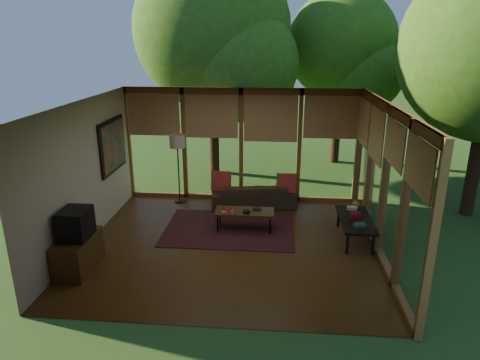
# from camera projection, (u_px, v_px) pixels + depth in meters

# --- Properties ---
(floor) EXTENTS (5.50, 5.50, 0.00)m
(floor) POSITION_uv_depth(u_px,v_px,m) (230.00, 244.00, 8.22)
(floor) COLOR brown
(floor) RESTS_ON ground
(ceiling) EXTENTS (5.50, 5.50, 0.00)m
(ceiling) POSITION_uv_depth(u_px,v_px,m) (229.00, 103.00, 7.37)
(ceiling) COLOR silver
(ceiling) RESTS_ON ground
(wall_left) EXTENTS (0.04, 5.00, 2.70)m
(wall_left) POSITION_uv_depth(u_px,v_px,m) (84.00, 174.00, 8.02)
(wall_left) COLOR beige
(wall_left) RESTS_ON ground
(wall_front) EXTENTS (5.50, 0.04, 2.70)m
(wall_front) POSITION_uv_depth(u_px,v_px,m) (209.00, 238.00, 5.43)
(wall_front) COLOR beige
(wall_front) RESTS_ON ground
(window_wall_back) EXTENTS (5.50, 0.12, 2.70)m
(window_wall_back) POSITION_uv_depth(u_px,v_px,m) (241.00, 145.00, 10.16)
(window_wall_back) COLOR brown
(window_wall_back) RESTS_ON ground
(window_wall_right) EXTENTS (0.12, 5.00, 2.70)m
(window_wall_right) POSITION_uv_depth(u_px,v_px,m) (384.00, 182.00, 7.57)
(window_wall_right) COLOR brown
(window_wall_right) RESTS_ON ground
(exterior_lawn) EXTENTS (40.00, 40.00, 0.00)m
(exterior_lawn) POSITION_uv_depth(u_px,v_px,m) (479.00, 150.00, 15.14)
(exterior_lawn) COLOR #305921
(exterior_lawn) RESTS_ON ground
(tree_nw) EXTENTS (4.23, 4.23, 6.08)m
(tree_nw) POSITION_uv_depth(u_px,v_px,m) (212.00, 31.00, 11.51)
(tree_nw) COLOR #371E14
(tree_nw) RESTS_ON ground
(tree_ne) EXTENTS (3.25, 3.25, 5.19)m
(tree_ne) POSITION_uv_depth(u_px,v_px,m) (342.00, 46.00, 12.72)
(tree_ne) COLOR #371E14
(tree_ne) RESTS_ON ground
(rug) EXTENTS (2.65, 1.88, 0.01)m
(rug) POSITION_uv_depth(u_px,v_px,m) (229.00, 229.00, 8.87)
(rug) COLOR maroon
(rug) RESTS_ON floor
(sofa) EXTENTS (2.03, 1.04, 0.57)m
(sofa) POSITION_uv_depth(u_px,v_px,m) (253.00, 195.00, 10.00)
(sofa) COLOR #3B301D
(sofa) RESTS_ON floor
(pillow_left) EXTENTS (0.46, 0.24, 0.48)m
(pillow_left) POSITION_uv_depth(u_px,v_px,m) (221.00, 182.00, 9.91)
(pillow_left) COLOR maroon
(pillow_left) RESTS_ON sofa
(pillow_right) EXTENTS (0.44, 0.24, 0.46)m
(pillow_right) POSITION_uv_depth(u_px,v_px,m) (286.00, 184.00, 9.79)
(pillow_right) COLOR maroon
(pillow_right) RESTS_ON sofa
(ct_book_lower) EXTENTS (0.24, 0.20, 0.03)m
(ct_book_lower) POSITION_uv_depth(u_px,v_px,m) (227.00, 210.00, 8.68)
(ct_book_lower) COLOR beige
(ct_book_lower) RESTS_ON coffee_table
(ct_book_upper) EXTENTS (0.22, 0.19, 0.03)m
(ct_book_upper) POSITION_uv_depth(u_px,v_px,m) (227.00, 209.00, 8.67)
(ct_book_upper) COLOR maroon
(ct_book_upper) RESTS_ON coffee_table
(ct_book_side) EXTENTS (0.18, 0.14, 0.03)m
(ct_book_side) POSITION_uv_depth(u_px,v_px,m) (257.00, 209.00, 8.75)
(ct_book_side) COLOR black
(ct_book_side) RESTS_ON coffee_table
(ct_bowl) EXTENTS (0.16, 0.16, 0.07)m
(ct_bowl) POSITION_uv_depth(u_px,v_px,m) (247.00, 211.00, 8.59)
(ct_bowl) COLOR black
(ct_bowl) RESTS_ON coffee_table
(media_cabinet) EXTENTS (0.50, 1.00, 0.60)m
(media_cabinet) POSITION_uv_depth(u_px,v_px,m) (78.00, 253.00, 7.24)
(media_cabinet) COLOR #563817
(media_cabinet) RESTS_ON floor
(television) EXTENTS (0.45, 0.55, 0.50)m
(television) POSITION_uv_depth(u_px,v_px,m) (75.00, 224.00, 7.07)
(television) COLOR black
(television) RESTS_ON media_cabinet
(console_book_a) EXTENTS (0.23, 0.20, 0.07)m
(console_book_a) POSITION_uv_depth(u_px,v_px,m) (359.00, 225.00, 7.88)
(console_book_a) COLOR #2D4F42
(console_book_a) RESTS_ON side_console
(console_book_b) EXTENTS (0.21, 0.17, 0.09)m
(console_book_b) POSITION_uv_depth(u_px,v_px,m) (355.00, 215.00, 8.30)
(console_book_b) COLOR maroon
(console_book_b) RESTS_ON side_console
(console_book_c) EXTENTS (0.23, 0.19, 0.06)m
(console_book_c) POSITION_uv_depth(u_px,v_px,m) (352.00, 208.00, 8.68)
(console_book_c) COLOR beige
(console_book_c) RESTS_ON side_console
(floor_lamp) EXTENTS (0.36, 0.36, 1.65)m
(floor_lamp) POSITION_uv_depth(u_px,v_px,m) (177.00, 145.00, 9.93)
(floor_lamp) COLOR black
(floor_lamp) RESTS_ON floor
(coffee_table) EXTENTS (1.20, 0.50, 0.43)m
(coffee_table) POSITION_uv_depth(u_px,v_px,m) (244.00, 212.00, 8.71)
(coffee_table) COLOR #563817
(coffee_table) RESTS_ON floor
(side_console) EXTENTS (0.60, 1.40, 0.46)m
(side_console) POSITION_uv_depth(u_px,v_px,m) (355.00, 220.00, 8.28)
(side_console) COLOR black
(side_console) RESTS_ON floor
(wall_painting) EXTENTS (0.06, 1.35, 1.15)m
(wall_painting) POSITION_uv_depth(u_px,v_px,m) (113.00, 146.00, 9.28)
(wall_painting) COLOR black
(wall_painting) RESTS_ON wall_left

